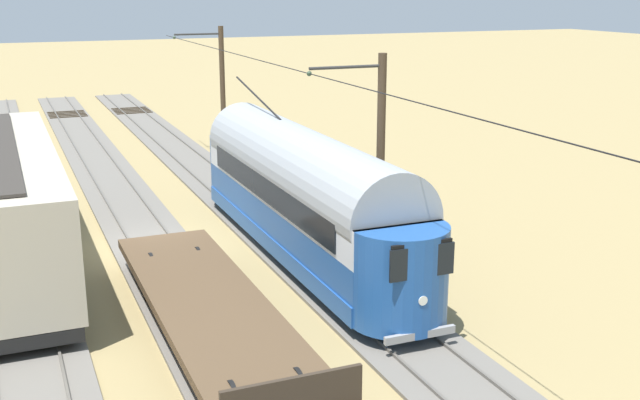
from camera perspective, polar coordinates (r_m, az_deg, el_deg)
name	(u,v)px	position (r m, az deg, el deg)	size (l,w,h in m)	color
ground_plane	(152,246)	(27.90, -12.12, -3.29)	(220.00, 220.00, 0.00)	#937F51
track_streetcar_siding	(270,227)	(29.23, -3.66, -2.01)	(2.80, 80.00, 0.18)	#666059
track_adjacent_siding	(151,242)	(28.18, -12.25, -3.00)	(2.80, 80.00, 0.18)	#666059
track_third_siding	(16,258)	(27.81, -21.30, -3.97)	(2.80, 80.00, 0.18)	#666059
vintage_streetcar	(302,191)	(25.61, -1.30, 0.64)	(2.65, 15.90, 5.10)	#1E4C93
flatcar_adjacent	(213,309)	(20.15, -7.83, -7.86)	(2.80, 12.22, 1.60)	brown
boxcar_far_siding	(10,203)	(26.46, -21.68, -0.18)	(2.96, 14.50, 3.85)	#B2A893
catenary_pole_foreground	(221,86)	(43.28, -7.21, 8.25)	(2.74, 0.28, 6.70)	#423323
catenary_pole_mid_near	(379,152)	(25.73, 4.29, 3.53)	(2.74, 0.28, 6.70)	#423323
overhead_wire_run	(302,71)	(24.98, -1.30, 9.37)	(2.53, 41.94, 0.18)	black
switch_stand	(259,170)	(35.59, -4.49, 2.21)	(0.50, 0.30, 1.24)	black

